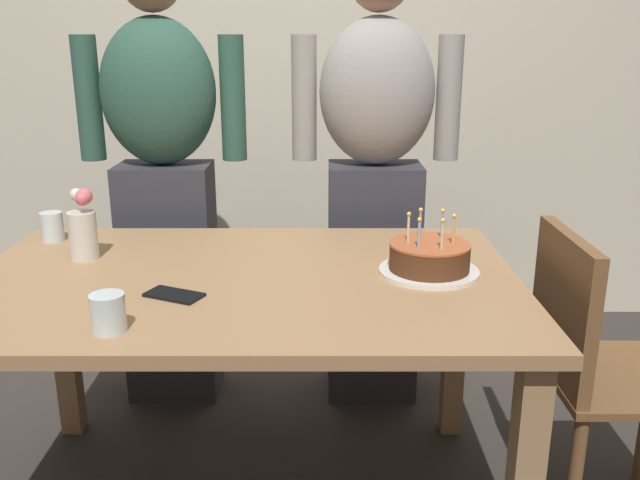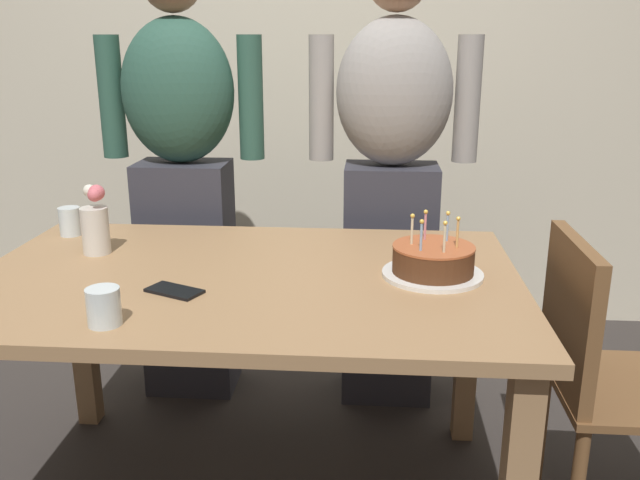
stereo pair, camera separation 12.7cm
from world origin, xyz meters
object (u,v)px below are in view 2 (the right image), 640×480
at_px(water_glass_far, 104,307).
at_px(dining_chair, 602,369).
at_px(water_glass_near, 70,221).
at_px(person_man_bearded, 183,175).
at_px(cell_phone, 174,291).
at_px(birthday_cake, 433,262).
at_px(person_woman_cardigan, 392,178).
at_px(flower_vase, 95,223).

xyz_separation_m(water_glass_far, dining_chair, (1.22, 0.31, -0.27)).
xyz_separation_m(water_glass_near, dining_chair, (1.61, -0.39, -0.27)).
distance_m(person_man_bearded, dining_chair, 1.57).
relative_size(cell_phone, dining_chair, 0.17).
bearing_deg(water_glass_near, person_man_bearded, 52.68).
bearing_deg(water_glass_far, water_glass_near, 119.28).
height_order(birthday_cake, person_woman_cardigan, person_woman_cardigan).
distance_m(water_glass_near, water_glass_far, 0.79).
bearing_deg(flower_vase, person_man_bearded, 78.11).
height_order(birthday_cake, water_glass_near, birthday_cake).
bearing_deg(water_glass_near, birthday_cake, -15.08).
height_order(water_glass_far, person_man_bearded, person_man_bearded).
bearing_deg(person_man_bearded, birthday_cake, 142.18).
height_order(cell_phone, person_man_bearded, person_man_bearded).
bearing_deg(cell_phone, person_man_bearded, 128.17).
xyz_separation_m(birthday_cake, person_woman_cardigan, (-0.10, 0.68, 0.09)).
bearing_deg(dining_chair, person_man_bearded, 60.44).
height_order(water_glass_near, dining_chair, dining_chair).
distance_m(water_glass_near, cell_phone, 0.69).
height_order(person_woman_cardigan, dining_chair, person_woman_cardigan).
xyz_separation_m(flower_vase, dining_chair, (1.44, -0.20, -0.32)).
xyz_separation_m(water_glass_near, cell_phone, (0.49, -0.48, -0.04)).
distance_m(birthday_cake, flower_vase, 1.00).
distance_m(water_glass_far, person_woman_cardigan, 1.26).
xyz_separation_m(birthday_cake, dining_chair, (0.45, -0.07, -0.27)).
relative_size(birthday_cake, water_glass_near, 2.95).
relative_size(flower_vase, person_man_bearded, 0.13).
distance_m(birthday_cake, person_woman_cardigan, 0.69).
xyz_separation_m(water_glass_near, water_glass_far, (0.39, -0.69, -0.00)).
height_order(water_glass_near, cell_phone, water_glass_near).
xyz_separation_m(flower_vase, person_man_bearded, (0.12, 0.55, 0.04)).
bearing_deg(cell_phone, flower_vase, 161.43).
height_order(birthday_cake, cell_phone, birthday_cake).
bearing_deg(water_glass_near, flower_vase, -47.95).
distance_m(water_glass_near, person_man_bearded, 0.47).
height_order(water_glass_near, water_glass_far, water_glass_near).
height_order(water_glass_far, dining_chair, dining_chair).
xyz_separation_m(cell_phone, flower_vase, (-0.32, 0.30, 0.09)).
distance_m(water_glass_far, dining_chair, 1.29).
relative_size(person_man_bearded, person_woman_cardigan, 1.00).
bearing_deg(birthday_cake, person_woman_cardigan, 98.17).
bearing_deg(person_man_bearded, water_glass_far, 95.84).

